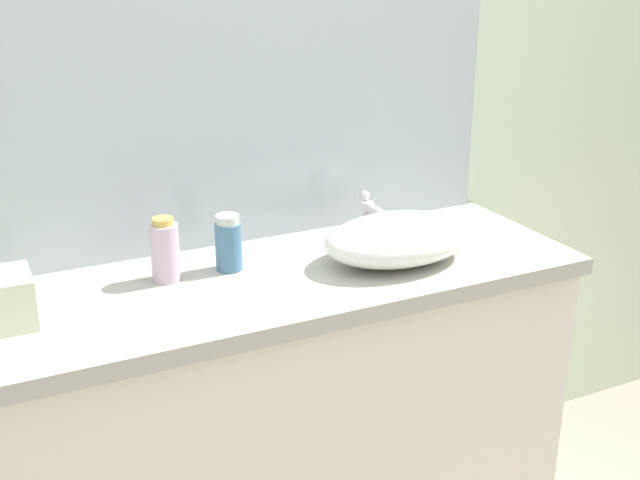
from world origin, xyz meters
TOP-DOWN VIEW (x-y plane):
  - bathroom_wall_rear at (0.00, 0.73)m, footprint 6.00×0.06m
  - vanity_counter at (-0.11, 0.43)m, footprint 1.75×0.52m
  - wall_mirror_panel at (-0.11, 0.69)m, footprint 1.70×0.01m
  - sink_basin at (0.31, 0.38)m, footprint 0.40×0.26m
  - faucet at (0.31, 0.52)m, footprint 0.03×0.13m
  - lotion_bottle at (-0.26, 0.52)m, footprint 0.07×0.07m
  - perfume_bottle at (-0.10, 0.51)m, footprint 0.07×0.07m

SIDE VIEW (x-z plane):
  - vanity_counter at x=-0.11m, z-range 0.00..0.87m
  - sink_basin at x=0.31m, z-range 0.87..0.99m
  - perfume_bottle at x=-0.10m, z-range 0.87..1.01m
  - lotion_bottle at x=-0.26m, z-range 0.87..1.02m
  - faucet at x=0.31m, z-range 0.88..1.01m
  - bathroom_wall_rear at x=0.00m, z-range 0.00..2.60m
  - wall_mirror_panel at x=-0.11m, z-range 0.87..1.90m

